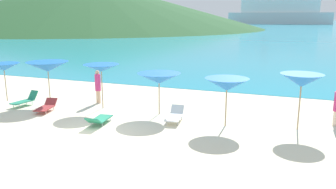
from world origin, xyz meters
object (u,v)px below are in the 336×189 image
object	(u,v)px
umbrella_5	(159,78)
lounge_chair_8	(175,115)
lounge_chair_7	(99,119)
beachgoer_1	(98,86)
lounge_chair_6	(25,100)
umbrella_4	(101,68)
umbrella_7	(302,80)
umbrella_2	(4,67)
cruise_ship	(279,12)
umbrella_6	(227,85)
lounge_chair_1	(46,106)
umbrella_3	(48,67)

from	to	relation	value
umbrella_5	lounge_chair_8	size ratio (longest dim) A/B	1.33
lounge_chair_7	beachgoer_1	bearing A→B (deg)	-64.78
lounge_chair_6	lounge_chair_7	xyz separation A→B (m)	(5.54, -1.50, -0.07)
umbrella_4	umbrella_7	xyz separation A→B (m)	(9.65, -0.09, -0.00)
umbrella_2	umbrella_7	world-z (taller)	umbrella_7
beachgoer_1	cruise_ship	bearing A→B (deg)	154.64
umbrella_2	lounge_chair_6	bearing A→B (deg)	-14.73
umbrella_6	umbrella_7	world-z (taller)	umbrella_7
lounge_chair_1	beachgoer_1	world-z (taller)	beachgoer_1
umbrella_7	beachgoer_1	xyz separation A→B (m)	(-10.45, 0.96, -1.15)
umbrella_5	lounge_chair_1	bearing A→B (deg)	-164.70
lounge_chair_7	cruise_ship	bearing A→B (deg)	-95.78
beachgoer_1	cruise_ship	distance (m)	205.91
lounge_chair_1	cruise_ship	distance (m)	208.31
beachgoer_1	cruise_ship	world-z (taller)	cruise_ship
umbrella_7	lounge_chair_7	world-z (taller)	umbrella_7
umbrella_3	cruise_ship	xyz separation A→B (m)	(0.50, 206.79, 5.27)
lounge_chair_8	cruise_ship	bearing A→B (deg)	84.35
umbrella_6	cruise_ship	xyz separation A→B (m)	(-9.45, 207.36, 5.46)
umbrella_2	lounge_chair_8	bearing A→B (deg)	-1.64
umbrella_4	beachgoer_1	world-z (taller)	umbrella_4
umbrella_4	lounge_chair_1	bearing A→B (deg)	-147.57
lounge_chair_6	lounge_chair_7	bearing A→B (deg)	-8.84
umbrella_6	cruise_ship	world-z (taller)	cruise_ship
beachgoer_1	lounge_chair_6	bearing A→B (deg)	-87.56
lounge_chair_1	umbrella_5	bearing A→B (deg)	2.41
umbrella_3	cruise_ship	bearing A→B (deg)	89.86
umbrella_5	lounge_chair_6	world-z (taller)	umbrella_5
umbrella_2	cruise_ship	bearing A→B (deg)	89.11
umbrella_7	beachgoer_1	bearing A→B (deg)	174.78
lounge_chair_7	lounge_chair_8	distance (m)	3.45
umbrella_4	umbrella_5	world-z (taller)	umbrella_4
umbrella_2	umbrella_5	world-z (taller)	umbrella_2
umbrella_5	umbrella_4	bearing A→B (deg)	-179.85
umbrella_3	lounge_chair_1	world-z (taller)	umbrella_3
umbrella_3	umbrella_6	size ratio (longest dim) A/B	1.09
umbrella_3	umbrella_4	distance (m)	3.30
umbrella_5	lounge_chair_7	distance (m)	3.51
umbrella_3	umbrella_4	xyz separation A→B (m)	(3.30, 0.12, 0.08)
umbrella_2	lounge_chair_1	size ratio (longest dim) A/B	1.34
lounge_chair_8	umbrella_5	bearing A→B (deg)	135.70
umbrella_6	lounge_chair_6	world-z (taller)	umbrella_6
umbrella_3	lounge_chair_6	distance (m)	2.17
umbrella_5	lounge_chair_1	size ratio (longest dim) A/B	1.38
umbrella_2	umbrella_4	bearing A→B (deg)	5.00
umbrella_6	beachgoer_1	size ratio (longest dim) A/B	1.16
lounge_chair_1	lounge_chair_6	world-z (taller)	lounge_chair_6
lounge_chair_8	lounge_chair_1	bearing A→B (deg)	178.39
umbrella_5	umbrella_2	bearing A→B (deg)	-176.69
umbrella_4	lounge_chair_8	world-z (taller)	umbrella_4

